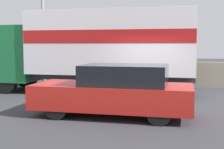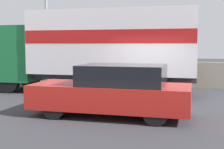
{
  "view_description": "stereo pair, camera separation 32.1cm",
  "coord_description": "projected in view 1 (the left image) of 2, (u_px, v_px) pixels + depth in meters",
  "views": [
    {
      "loc": [
        1.36,
        -9.8,
        2.06
      ],
      "look_at": [
        -1.16,
        0.93,
        1.02
      ],
      "focal_mm": 50.0,
      "sensor_mm": 36.0,
      "label": 1
    },
    {
      "loc": [
        1.67,
        -9.72,
        2.06
      ],
      "look_at": [
        -1.16,
        0.93,
        1.02
      ],
      "focal_mm": 50.0,
      "sensor_mm": 36.0,
      "label": 2
    }
  ],
  "objects": [
    {
      "name": "box_truck",
      "position": [
        94.0,
        46.0,
        13.22
      ],
      "size": [
        8.92,
        2.43,
        3.48
      ],
      "rotation": [
        0.0,
        0.0,
        3.14
      ],
      "color": "#196B38",
      "rests_on": "ground_plane"
    },
    {
      "name": "car_hatchback",
      "position": [
        116.0,
        91.0,
        9.01
      ],
      "size": [
        4.56,
        1.82,
        1.51
      ],
      "rotation": [
        0.0,
        0.0,
        3.14
      ],
      "color": "#B21E19",
      "rests_on": "ground_plane"
    },
    {
      "name": "ground_plane",
      "position": [
        141.0,
        110.0,
        10.0
      ],
      "size": [
        80.0,
        80.0,
        0.0
      ],
      "primitive_type": "plane",
      "color": "#38383D"
    },
    {
      "name": "stone_wall_backdrop",
      "position": [
        157.0,
        74.0,
        15.68
      ],
      "size": [
        60.0,
        0.35,
        1.24
      ],
      "color": "gray",
      "rests_on": "ground_plane"
    }
  ]
}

